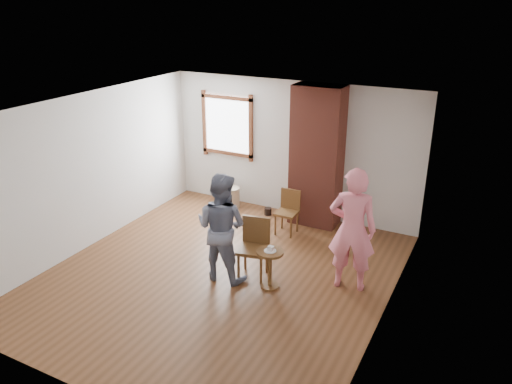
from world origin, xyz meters
TOP-DOWN VIEW (x-y plane):
  - ground at (0.00, 0.00)m, footprint 5.50×5.50m
  - room_shell at (-0.06, 0.61)m, footprint 5.04×5.52m
  - brick_chimney at (0.60, 2.50)m, footprint 0.90×0.50m
  - stoneware_crock at (-1.15, 2.40)m, footprint 0.36×0.36m
  - dark_pot at (-0.33, 2.40)m, footprint 0.15×0.15m
  - dining_chair_left at (0.33, 1.89)m, footprint 0.38×0.38m
  - dining_chair_right at (0.46, 0.30)m, footprint 0.51×0.51m
  - side_table at (0.84, 0.07)m, footprint 0.40×0.40m
  - cake_plate at (0.84, 0.07)m, footprint 0.18×0.18m
  - cake_slice at (0.85, 0.07)m, footprint 0.08×0.07m
  - man at (0.06, 0.01)m, footprint 0.82×0.64m
  - person_pink at (1.87, 0.63)m, footprint 0.75×0.57m

SIDE VIEW (x-z plane):
  - ground at x=0.00m, z-range 0.00..0.00m
  - dark_pot at x=-0.33m, z-range 0.00..0.14m
  - stoneware_crock at x=-1.15m, z-range 0.00..0.42m
  - side_table at x=0.84m, z-range 0.10..0.70m
  - dining_chair_left at x=0.33m, z-range 0.05..0.85m
  - dining_chair_right at x=0.46m, z-range 0.06..0.98m
  - cake_plate at x=0.84m, z-range 0.60..0.61m
  - cake_slice at x=0.85m, z-range 0.61..0.67m
  - man at x=0.06m, z-range 0.00..1.68m
  - person_pink at x=1.87m, z-range 0.00..1.86m
  - brick_chimney at x=0.60m, z-range 0.00..2.60m
  - room_shell at x=-0.06m, z-range 0.50..3.12m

